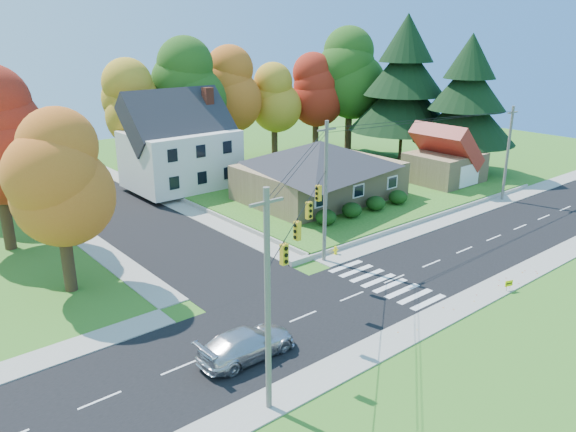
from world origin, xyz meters
The scene contains 24 objects.
ground centered at (0.00, 0.00, 0.00)m, with size 120.00×120.00×0.00m, color #3D7923.
road_main centered at (0.00, 0.00, 0.01)m, with size 90.00×8.00×0.02m, color black.
road_cross centered at (-8.00, 26.00, 0.01)m, with size 8.00×44.00×0.02m, color black.
sidewalk_north centered at (0.00, 5.00, 0.04)m, with size 90.00×2.00×0.08m, color #9C9A90.
sidewalk_south centered at (0.00, -5.00, 0.04)m, with size 90.00×2.00×0.08m, color #9C9A90.
lawn centered at (13.00, 21.00, 0.25)m, with size 30.00×30.00×0.50m, color #3D7923.
ranch_house centered at (8.00, 16.00, 3.27)m, with size 14.60×10.60×5.40m.
colonial_house centered at (0.04, 28.00, 4.58)m, with size 10.40×8.40×9.60m.
garage centered at (22.00, 11.99, 2.84)m, with size 7.30×6.30×4.60m.
hedge_row centered at (7.50, 9.80, 1.14)m, with size 10.70×1.70×1.27m.
traffic_infrastructure centered at (-0.15, 1.35, 5.15)m, with size 38.10×10.66×10.00m.
tree_lot_0 centered at (-2.00, 34.00, 8.31)m, with size 6.72×6.72×12.51m.
tree_lot_1 centered at (4.00, 33.00, 9.61)m, with size 7.84×7.84×14.60m.
tree_lot_2 centered at (10.00, 34.00, 8.96)m, with size 7.28×7.28×13.56m.
tree_lot_3 centered at (16.00, 33.00, 7.65)m, with size 6.16×6.16×11.47m.
tree_lot_4 centered at (22.00, 32.00, 8.31)m, with size 6.72×6.72×12.51m.
tree_lot_5 centered at (26.00, 30.00, 10.27)m, with size 8.40×8.40×15.64m.
conifer_east_a centered at (27.00, 22.00, 9.39)m, with size 12.80×12.80×16.96m.
conifer_east_b centered at (28.00, 14.00, 8.28)m, with size 11.20×11.20×14.84m.
tree_west_0 centered at (-17.00, 12.00, 7.15)m, with size 6.16×6.16×11.47m.
silver_sedan centered at (-12.91, -1.35, 0.78)m, with size 2.14×5.26×1.53m, color silver.
white_car centered at (-8.71, 28.79, 0.68)m, with size 1.39×3.98×1.31m, color #BEBEBE.
fire_hydrant centered at (-0.06, 5.49, 0.33)m, with size 0.40×0.31×0.69m.
yard_sign centered at (4.15, -5.74, 0.52)m, with size 0.56×0.21×0.73m.
Camera 1 is at (-26.96, -21.56, 15.73)m, focal length 35.00 mm.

